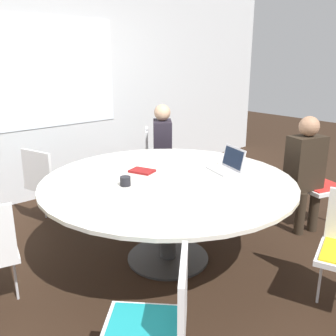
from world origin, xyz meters
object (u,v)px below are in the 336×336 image
at_px(chair_0, 316,179).
at_px(laptop, 228,165).
at_px(person_1, 164,145).
at_px(spiral_notebook, 142,171).
at_px(coffee_cup, 125,181).
at_px(chair_1, 157,155).
at_px(chair_2, 48,180).
at_px(chair_4, 157,322).
at_px(person_0, 306,166).

height_order(chair_0, laptop, laptop).
bearing_deg(person_1, chair_0, 63.03).
bearing_deg(laptop, spiral_notebook, -111.11).
relative_size(laptop, coffee_cup, 4.20).
height_order(spiral_notebook, coffee_cup, coffee_cup).
distance_m(chair_1, person_1, 0.32).
relative_size(person_1, coffee_cup, 13.76).
xyz_separation_m(chair_0, spiral_notebook, (-1.74, 0.76, 0.27)).
bearing_deg(chair_1, chair_2, -50.09).
bearing_deg(chair_4, chair_2, 33.78).
bearing_deg(chair_1, chair_0, 57.93).
distance_m(chair_0, spiral_notebook, 1.92).
bearing_deg(person_1, coffee_cup, -12.41).
height_order(chair_4, person_0, person_0).
relative_size(chair_4, coffee_cup, 9.73).
height_order(chair_4, coffee_cup, chair_4).
relative_size(chair_2, person_0, 0.71).
distance_m(person_0, person_1, 1.71).
relative_size(chair_2, spiral_notebook, 3.40).
bearing_deg(person_0, spiral_notebook, -10.18).
bearing_deg(chair_1, laptop, 22.07).
xyz_separation_m(laptop, coffee_cup, (-0.94, 0.28, -0.02)).
relative_size(chair_1, coffee_cup, 9.73).
relative_size(person_1, spiral_notebook, 4.80).
distance_m(chair_2, spiral_notebook, 1.19).
xyz_separation_m(chair_0, coffee_cup, (-2.06, 0.56, 0.29)).
bearing_deg(laptop, chair_2, -129.03).
bearing_deg(coffee_cup, person_1, 39.04).
bearing_deg(person_0, laptop, -0.92).
distance_m(chair_1, coffee_cup, 1.95).
height_order(chair_2, chair_4, same).
bearing_deg(chair_0, chair_4, 29.82).
bearing_deg(coffee_cup, person_0, -17.41).
xyz_separation_m(laptop, spiral_notebook, (-0.61, 0.48, -0.05)).
height_order(person_1, coffee_cup, person_1).
distance_m(chair_1, laptop, 1.69).
distance_m(chair_0, person_0, 0.32).
distance_m(chair_4, laptop, 1.83).
relative_size(chair_0, coffee_cup, 9.73).
xyz_separation_m(chair_0, person_0, (-0.25, -0.01, 0.20)).
distance_m(chair_4, person_1, 2.98).
height_order(chair_0, coffee_cup, chair_0).
bearing_deg(laptop, person_0, 89.08).
relative_size(chair_4, laptop, 2.32).
bearing_deg(laptop, person_1, -178.82).
bearing_deg(laptop, coffee_cup, -89.73).
bearing_deg(chair_4, spiral_notebook, 10.95).
bearing_deg(person_1, chair_2, -59.52).
xyz_separation_m(chair_0, chair_1, (-0.66, 1.87, 0.00)).
height_order(chair_4, spiral_notebook, chair_4).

